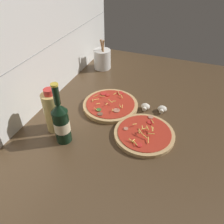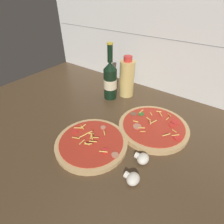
{
  "view_description": "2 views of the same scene",
  "coord_description": "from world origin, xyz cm",
  "px_view_note": "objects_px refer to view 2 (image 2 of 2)",
  "views": [
    {
      "loc": [
        -75.81,
        -20.45,
        70.44
      ],
      "look_at": [
        -3.37,
        7.05,
        9.42
      ],
      "focal_mm": 35.0,
      "sensor_mm": 36.0,
      "label": 1
    },
    {
      "loc": [
        27.06,
        -41.38,
        50.6
      ],
      "look_at": [
        -7.68,
        6.38,
        7.74
      ],
      "focal_mm": 28.0,
      "sensor_mm": 36.0,
      "label": 2
    }
  ],
  "objects_px": {
    "beer_bottle": "(110,80)",
    "mushroom_right": "(132,178)",
    "pizza_near": "(92,143)",
    "oil_bottle": "(127,78)",
    "pizza_far": "(153,127)",
    "mushroom_left": "(142,158)"
  },
  "relations": [
    {
      "from": "beer_bottle",
      "to": "mushroom_right",
      "type": "xyz_separation_m",
      "value": [
        0.35,
        -0.36,
        -0.08
      ]
    },
    {
      "from": "pizza_near",
      "to": "oil_bottle",
      "type": "height_order",
      "value": "oil_bottle"
    },
    {
      "from": "pizza_far",
      "to": "oil_bottle",
      "type": "distance_m",
      "value": 0.31
    },
    {
      "from": "beer_bottle",
      "to": "oil_bottle",
      "type": "distance_m",
      "value": 0.09
    },
    {
      "from": "mushroom_left",
      "to": "beer_bottle",
      "type": "bearing_deg",
      "value": 140.73
    },
    {
      "from": "pizza_near",
      "to": "mushroom_left",
      "type": "xyz_separation_m",
      "value": [
        0.19,
        0.04,
        0.01
      ]
    },
    {
      "from": "pizza_near",
      "to": "pizza_far",
      "type": "distance_m",
      "value": 0.26
    },
    {
      "from": "oil_bottle",
      "to": "pizza_near",
      "type": "bearing_deg",
      "value": -76.21
    },
    {
      "from": "pizza_near",
      "to": "beer_bottle",
      "type": "relative_size",
      "value": 0.95
    },
    {
      "from": "mushroom_left",
      "to": "mushroom_right",
      "type": "height_order",
      "value": "same"
    },
    {
      "from": "pizza_near",
      "to": "mushroom_left",
      "type": "relative_size",
      "value": 5.56
    },
    {
      "from": "beer_bottle",
      "to": "oil_bottle",
      "type": "relative_size",
      "value": 1.33
    },
    {
      "from": "beer_bottle",
      "to": "oil_bottle",
      "type": "bearing_deg",
      "value": 54.88
    },
    {
      "from": "mushroom_right",
      "to": "pizza_near",
      "type": "bearing_deg",
      "value": 168.12
    },
    {
      "from": "pizza_far",
      "to": "beer_bottle",
      "type": "xyz_separation_m",
      "value": [
        -0.29,
        0.1,
        0.09
      ]
    },
    {
      "from": "pizza_far",
      "to": "beer_bottle",
      "type": "bearing_deg",
      "value": 161.16
    },
    {
      "from": "pizza_near",
      "to": "mushroom_right",
      "type": "xyz_separation_m",
      "value": [
        0.2,
        -0.04,
        0.01
      ]
    },
    {
      "from": "beer_bottle",
      "to": "mushroom_left",
      "type": "relative_size",
      "value": 5.83
    },
    {
      "from": "pizza_near",
      "to": "beer_bottle",
      "type": "distance_m",
      "value": 0.36
    },
    {
      "from": "oil_bottle",
      "to": "pizza_far",
      "type": "bearing_deg",
      "value": -35.77
    },
    {
      "from": "pizza_far",
      "to": "mushroom_left",
      "type": "bearing_deg",
      "value": -76.5
    },
    {
      "from": "mushroom_left",
      "to": "pizza_near",
      "type": "bearing_deg",
      "value": -167.39
    }
  ]
}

